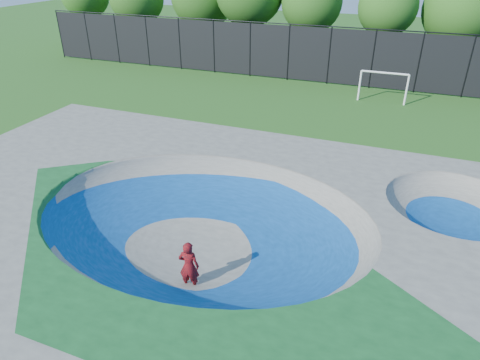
# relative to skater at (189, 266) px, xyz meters

# --- Properties ---
(ground) EXTENTS (120.00, 120.00, 0.00)m
(ground) POSITION_rel_skater_xyz_m (-0.44, 1.83, -0.82)
(ground) COLOR #225517
(ground) RESTS_ON ground
(skate_deck) EXTENTS (22.00, 14.00, 1.50)m
(skate_deck) POSITION_rel_skater_xyz_m (-0.44, 1.83, -0.07)
(skate_deck) COLOR gray
(skate_deck) RESTS_ON ground
(skater) EXTENTS (0.66, 0.49, 1.64)m
(skater) POSITION_rel_skater_xyz_m (0.00, 0.00, 0.00)
(skater) COLOR red
(skater) RESTS_ON ground
(skateboard) EXTENTS (0.81, 0.39, 0.05)m
(skateboard) POSITION_rel_skater_xyz_m (0.00, 0.00, -0.80)
(skateboard) COLOR black
(skateboard) RESTS_ON ground
(soccer_goal) EXTENTS (2.99, 0.12, 1.98)m
(soccer_goal) POSITION_rel_skater_xyz_m (3.64, 19.77, 0.55)
(soccer_goal) COLOR white
(soccer_goal) RESTS_ON ground
(fence) EXTENTS (48.09, 0.09, 4.04)m
(fence) POSITION_rel_skater_xyz_m (-0.44, 22.83, 1.28)
(fence) COLOR black
(fence) RESTS_ON ground
(treeline) EXTENTS (52.12, 7.11, 8.49)m
(treeline) POSITION_rel_skater_xyz_m (-4.57, 27.85, 4.16)
(treeline) COLOR #4A3025
(treeline) RESTS_ON ground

